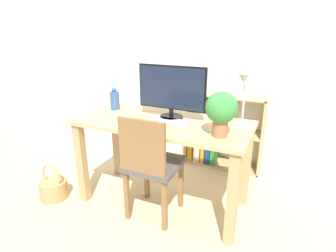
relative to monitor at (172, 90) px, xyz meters
The scene contains 11 objects.
ground_plane 0.98m from the monitor, 105.37° to the right, with size 10.00×10.00×0.00m, color #CCB284.
wall_back 1.01m from the monitor, 91.72° to the left, with size 8.00×0.05×2.60m.
desk 0.39m from the monitor, 105.37° to the right, with size 1.39×0.64×0.74m.
monitor is the anchor object (origin of this frame).
keyboard 0.25m from the monitor, 70.51° to the right, with size 0.33×0.11×0.02m.
vase 0.58m from the monitor, behind, with size 0.08×0.08×0.20m.
desk_lamp 0.56m from the monitor, ahead, with size 0.10×0.19×0.41m.
potted_plant 0.52m from the monitor, 26.32° to the right, with size 0.22×0.22×0.31m.
chair 0.60m from the monitor, 94.08° to the right, with size 0.40×0.40×0.86m.
bookshelf 0.99m from the monitor, 79.39° to the left, with size 0.80×0.28×0.80m.
basket 1.37m from the monitor, 153.92° to the right, with size 0.24×0.24×0.33m.
Camera 1 is at (0.91, -1.90, 1.46)m, focal length 30.00 mm.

